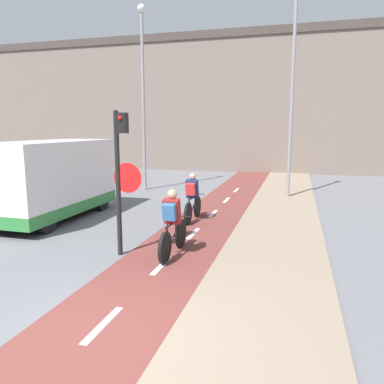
{
  "coord_description": "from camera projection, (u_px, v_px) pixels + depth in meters",
  "views": [
    {
      "loc": [
        2.65,
        -4.06,
        2.89
      ],
      "look_at": [
        0.0,
        5.37,
        1.2
      ],
      "focal_mm": 35.0,
      "sensor_mm": 36.0,
      "label": 1
    }
  ],
  "objects": [
    {
      "name": "street_lamp_sidewalk",
      "position": [
        293.0,
        75.0,
        14.84
      ],
      "size": [
        0.36,
        0.36,
        8.3
      ],
      "color": "gray",
      "rests_on": "ground_plane"
    },
    {
      "name": "building_row_background",
      "position": [
        260.0,
        104.0,
        25.96
      ],
      "size": [
        60.0,
        5.2,
        8.99
      ],
      "color": "slate",
      "rests_on": "ground_plane"
    },
    {
      "name": "sidewalk_strip",
      "position": [
        250.0,
        371.0,
        4.45
      ],
      "size": [
        2.4,
        60.0,
        0.05
      ],
      "color": "gray",
      "rests_on": "ground_plane"
    },
    {
      "name": "street_lamp_far",
      "position": [
        143.0,
        82.0,
        16.86
      ],
      "size": [
        0.36,
        0.36,
        8.21
      ],
      "color": "gray",
      "rests_on": "ground_plane"
    },
    {
      "name": "traffic_light_pole",
      "position": [
        121.0,
        168.0,
        8.27
      ],
      "size": [
        0.67,
        0.25,
        3.26
      ],
      "color": "black",
      "rests_on": "ground_plane"
    },
    {
      "name": "cyclist_far",
      "position": [
        192.0,
        198.0,
        11.62
      ],
      "size": [
        0.46,
        1.77,
        1.51
      ],
      "color": "black",
      "rests_on": "ground_plane"
    },
    {
      "name": "van",
      "position": [
        52.0,
        181.0,
        11.85
      ],
      "size": [
        1.95,
        4.71,
        2.48
      ],
      "color": "white",
      "rests_on": "ground_plane"
    },
    {
      "name": "cyclist_near",
      "position": [
        172.0,
        225.0,
        8.42
      ],
      "size": [
        0.46,
        1.85,
        1.54
      ],
      "color": "black",
      "rests_on": "ground_plane"
    },
    {
      "name": "bike_lane",
      "position": [
        85.0,
        343.0,
        5.05
      ],
      "size": [
        2.05,
        60.0,
        0.02
      ],
      "color": "brown",
      "rests_on": "ground_plane"
    },
    {
      "name": "ground_plane",
      "position": [
        85.0,
        344.0,
        5.05
      ],
      "size": [
        120.0,
        120.0,
        0.0
      ],
      "primitive_type": "plane",
      "color": "slate"
    }
  ]
}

